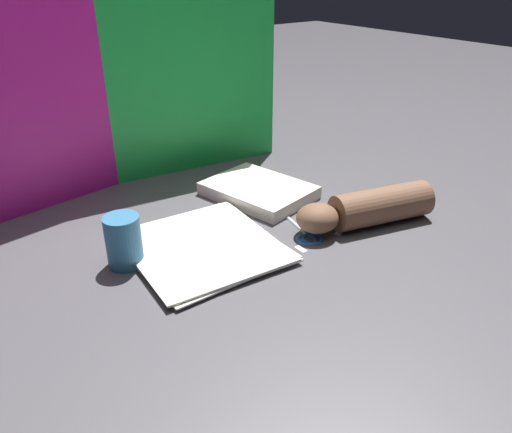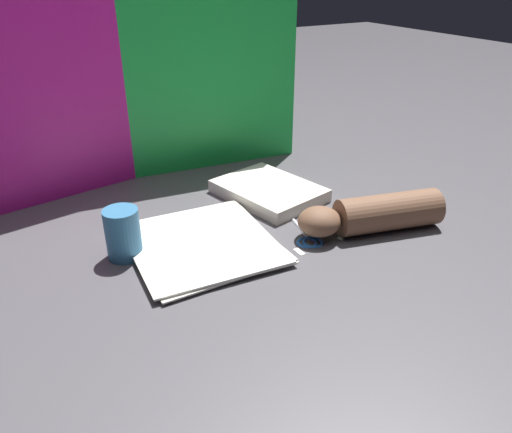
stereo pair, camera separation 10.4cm
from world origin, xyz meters
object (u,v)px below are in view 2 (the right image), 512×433
(hand_forearm, at_px, (372,214))
(mug, at_px, (123,234))
(paper_stack, at_px, (202,243))
(scissors, at_px, (308,236))
(book_closed, at_px, (269,191))

(hand_forearm, height_order, mug, mug)
(paper_stack, xyz_separation_m, hand_forearm, (0.35, -0.12, 0.03))
(hand_forearm, relative_size, mug, 3.23)
(scissors, xyz_separation_m, hand_forearm, (0.14, -0.04, 0.04))
(book_closed, xyz_separation_m, hand_forearm, (0.11, -0.26, 0.03))
(paper_stack, xyz_separation_m, book_closed, (0.25, 0.14, 0.01))
(hand_forearm, bearing_deg, mug, 161.83)
(book_closed, height_order, scissors, book_closed)
(scissors, bearing_deg, book_closed, 81.45)
(book_closed, distance_m, mug, 0.41)
(paper_stack, xyz_separation_m, scissors, (0.22, -0.08, -0.00))
(paper_stack, height_order, mug, mug)
(paper_stack, bearing_deg, hand_forearm, -19.11)
(scissors, xyz_separation_m, mug, (-0.37, 0.12, 0.05))
(book_closed, relative_size, mug, 2.77)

